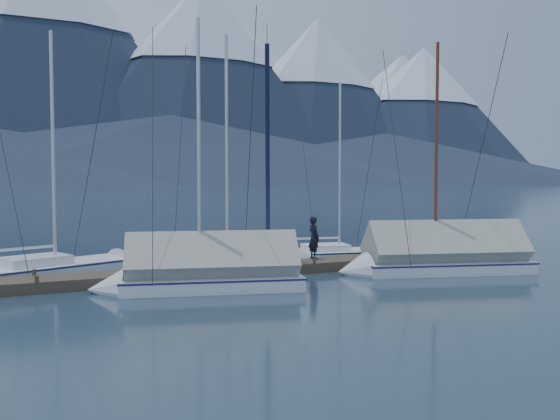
# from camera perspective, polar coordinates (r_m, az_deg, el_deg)

# --- Properties ---
(ground) EXTENTS (1000.00, 1000.00, 0.00)m
(ground) POSITION_cam_1_polar(r_m,az_deg,el_deg) (19.27, 2.54, -6.83)
(ground) COLOR #162532
(ground) RESTS_ON ground
(mountain_range) EXTENTS (877.00, 584.00, 150.50)m
(mountain_range) POSITION_cam_1_polar(r_m,az_deg,el_deg) (391.42, -23.36, 10.89)
(mountain_range) COLOR #475675
(mountain_range) RESTS_ON ground
(dock) EXTENTS (18.00, 1.50, 0.54)m
(dock) POSITION_cam_1_polar(r_m,az_deg,el_deg) (21.02, -0.00, -5.70)
(dock) COLOR #382D23
(dock) RESTS_ON ground
(mooring_posts) EXTENTS (15.12, 1.52, 0.35)m
(mooring_posts) POSITION_cam_1_polar(r_m,az_deg,el_deg) (20.78, -1.25, -5.13)
(mooring_posts) COLOR #382D23
(mooring_posts) RESTS_ON ground
(sailboat_open_left) EXTENTS (7.08, 4.35, 9.06)m
(sailboat_open_left) POSITION_cam_1_polar(r_m,az_deg,el_deg) (21.87, -19.67, -5.40)
(sailboat_open_left) COLOR silver
(sailboat_open_left) RESTS_ON ground
(sailboat_open_mid) EXTENTS (7.39, 4.81, 9.52)m
(sailboat_open_mid) POSITION_cam_1_polar(r_m,az_deg,el_deg) (22.59, -3.82, -4.95)
(sailboat_open_mid) COLOR silver
(sailboat_open_mid) RESTS_ON ground
(sailboat_open_right) EXTENTS (6.20, 2.89, 7.92)m
(sailboat_open_right) POSITION_cam_1_polar(r_m,az_deg,el_deg) (24.59, 6.64, -4.38)
(sailboat_open_right) COLOR white
(sailboat_open_right) RESTS_ON ground
(sailboat_covered_near) EXTENTS (7.15, 3.84, 8.90)m
(sailboat_covered_near) POSITION_cam_1_polar(r_m,az_deg,el_deg) (21.51, 14.32, -4.70)
(sailboat_covered_near) COLOR silver
(sailboat_covered_near) RESTS_ON ground
(sailboat_covered_far) EXTENTS (6.52, 3.40, 8.76)m
(sailboat_covered_far) POSITION_cam_1_polar(r_m,az_deg,el_deg) (17.79, -8.14, -6.29)
(sailboat_covered_far) COLOR silver
(sailboat_covered_far) RESTS_ON ground
(person) EXTENTS (0.38, 0.58, 1.57)m
(person) POSITION_cam_1_polar(r_m,az_deg,el_deg) (21.91, 3.28, -2.67)
(person) COLOR black
(person) RESTS_ON dock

